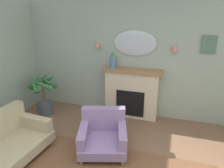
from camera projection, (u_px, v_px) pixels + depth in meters
name	position (u px, v px, depth m)	size (l,w,h in m)	color
wall_back	(140.00, 61.00, 4.80)	(6.44, 0.10, 2.62)	#93A393
fireplace	(131.00, 94.00, 4.89)	(1.36, 0.36, 1.16)	beige
mantel_vase_right	(113.00, 60.00, 4.73)	(0.14, 0.14, 0.41)	#4C7093
wall_mirror	(135.00, 43.00, 4.63)	(0.96, 0.06, 0.56)	#B2BCC6
wall_sconce_left	(97.00, 44.00, 4.84)	(0.14, 0.14, 0.14)	#D17066
wall_sconce_right	(174.00, 48.00, 4.36)	(0.14, 0.14, 0.14)	#D17066
framed_picture	(209.00, 45.00, 4.20)	(0.28, 0.03, 0.36)	#4C6B56
armchair_beside_couch	(103.00, 134.00, 3.80)	(1.00, 1.02, 0.71)	gray
potted_plant_tall_palm	(43.00, 93.00, 4.99)	(0.70, 0.71, 1.07)	#474C56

